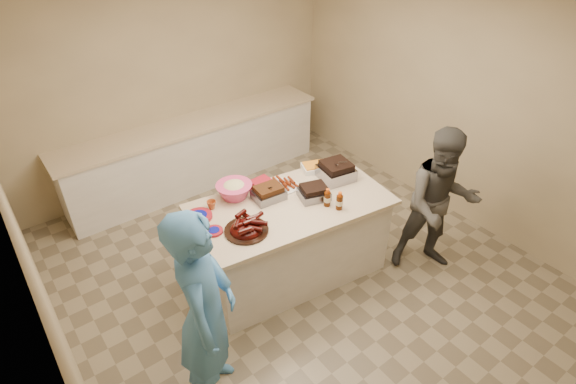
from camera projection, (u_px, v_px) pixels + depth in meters
room at (295, 268)px, 4.88m from camera, size 4.50×5.00×2.70m
back_counter at (196, 153)px, 6.08m from camera, size 3.60×0.64×0.90m
island at (291, 271)px, 4.85m from camera, size 2.03×1.25×0.91m
rib_platter at (247, 231)px, 3.98m from camera, size 0.46×0.46×0.16m
pulled_pork_tray at (269, 199)px, 4.39m from camera, size 0.31×0.25×0.09m
brisket_tray at (314, 198)px, 4.41m from camera, size 0.34×0.31×0.08m
roasting_pan at (336, 178)px, 4.70m from camera, size 0.37×0.37×0.13m
coleslaw_bowl at (235, 197)px, 4.42m from camera, size 0.40×0.40×0.24m
sausage_plate at (283, 187)px, 4.56m from camera, size 0.32×0.32×0.05m
mac_cheese_dish at (315, 170)px, 4.84m from camera, size 0.33×0.29×0.07m
bbq_bottle_a at (327, 205)px, 4.30m from camera, size 0.07×0.07×0.19m
bbq_bottle_b at (339, 209)px, 4.25m from camera, size 0.07×0.07×0.19m
mustard_bottle at (263, 197)px, 4.41m from camera, size 0.05×0.05×0.13m
sauce_bowl at (279, 195)px, 4.45m from camera, size 0.15×0.06×0.15m
plate_stack_large at (199, 218)px, 4.14m from camera, size 0.28×0.28×0.03m
plate_stack_small at (214, 232)px, 3.97m from camera, size 0.18×0.18×0.02m
plastic_cup at (212, 208)px, 4.26m from camera, size 0.10×0.09×0.09m
basket_stack at (261, 189)px, 4.54m from camera, size 0.21×0.16×0.10m
guest_gray at (426, 263)px, 4.95m from camera, size 1.58×1.77×0.61m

